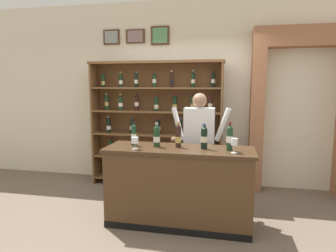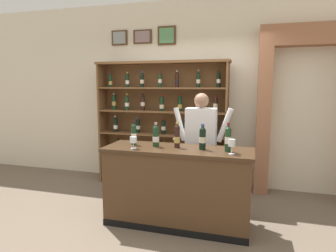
% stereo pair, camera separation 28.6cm
% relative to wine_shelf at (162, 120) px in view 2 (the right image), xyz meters
% --- Properties ---
extents(ground_plane, '(14.00, 14.00, 0.02)m').
position_rel_wine_shelf_xyz_m(ground_plane, '(0.43, -1.34, -1.13)').
color(ground_plane, '#6B5B4C').
extents(back_wall, '(12.00, 0.19, 3.12)m').
position_rel_wine_shelf_xyz_m(back_wall, '(0.43, 0.35, 0.44)').
color(back_wall, beige).
rests_on(back_wall, ground).
extents(wine_shelf, '(2.23, 0.36, 2.09)m').
position_rel_wine_shelf_xyz_m(wine_shelf, '(0.00, 0.00, 0.00)').
color(wine_shelf, brown).
rests_on(wine_shelf, ground).
extents(archway_doorway, '(1.52, 0.45, 2.59)m').
position_rel_wine_shelf_xyz_m(archway_doorway, '(2.29, 0.21, 0.33)').
color(archway_doorway, '#9E6647').
rests_on(archway_doorway, ground).
extents(tasting_counter, '(1.79, 0.60, 0.96)m').
position_rel_wine_shelf_xyz_m(tasting_counter, '(0.62, -1.34, -0.64)').
color(tasting_counter, '#4C331E').
rests_on(tasting_counter, ground).
extents(shopkeeper, '(0.83, 0.22, 1.60)m').
position_rel_wine_shelf_xyz_m(shopkeeper, '(0.80, -0.77, -0.13)').
color(shopkeeper, '#2D3347').
rests_on(shopkeeper, ground).
extents(tasting_bottle_vin_santo, '(0.07, 0.07, 0.30)m').
position_rel_wine_shelf_xyz_m(tasting_bottle_vin_santo, '(0.03, -1.29, -0.02)').
color(tasting_bottle_vin_santo, '#19381E').
rests_on(tasting_bottle_vin_santo, tasting_counter).
extents(tasting_bottle_grappa, '(0.08, 0.08, 0.30)m').
position_rel_wine_shelf_xyz_m(tasting_bottle_grappa, '(0.33, -1.31, -0.03)').
color(tasting_bottle_grappa, '#19381E').
rests_on(tasting_bottle_grappa, tasting_counter).
extents(tasting_bottle_super_tuscan, '(0.07, 0.07, 0.31)m').
position_rel_wine_shelf_xyz_m(tasting_bottle_super_tuscan, '(0.60, -1.30, -0.02)').
color(tasting_bottle_super_tuscan, black).
rests_on(tasting_bottle_super_tuscan, tasting_counter).
extents(tasting_bottle_brunello, '(0.08, 0.08, 0.30)m').
position_rel_wine_shelf_xyz_m(tasting_bottle_brunello, '(0.91, -1.32, -0.02)').
color(tasting_bottle_brunello, black).
rests_on(tasting_bottle_brunello, tasting_counter).
extents(tasting_bottle_riserva, '(0.07, 0.07, 0.33)m').
position_rel_wine_shelf_xyz_m(tasting_bottle_riserva, '(1.21, -1.35, -0.01)').
color(tasting_bottle_riserva, '#19381E').
rests_on(tasting_bottle_riserva, tasting_counter).
extents(wine_glass_center, '(0.08, 0.08, 0.15)m').
position_rel_wine_shelf_xyz_m(wine_glass_center, '(0.12, -1.52, -0.06)').
color(wine_glass_center, silver).
rests_on(wine_glass_center, tasting_counter).
extents(wine_glass_left, '(0.07, 0.07, 0.17)m').
position_rel_wine_shelf_xyz_m(wine_glass_left, '(1.26, -1.47, -0.05)').
color(wine_glass_left, silver).
rests_on(wine_glass_left, tasting_counter).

